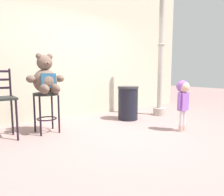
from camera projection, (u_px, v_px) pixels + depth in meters
ground_plane at (126, 134)px, 3.51m from camera, size 24.00×24.00×0.00m
building_wall at (74, 33)px, 4.81m from camera, size 7.11×0.30×3.98m
bar_stool_with_teddy at (46, 104)px, 3.54m from camera, size 0.43×0.43×0.70m
teddy_bear at (46, 78)px, 3.46m from camera, size 0.64×0.57×0.67m
child_walking at (183, 95)px, 3.61m from camera, size 0.29×0.23×0.92m
trash_bin at (128, 103)px, 4.56m from camera, size 0.47×0.47×0.75m
lamppost at (161, 67)px, 4.95m from camera, size 0.31×0.31×3.00m
bar_chair_empty at (0, 101)px, 3.15m from camera, size 0.42×0.42×1.12m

